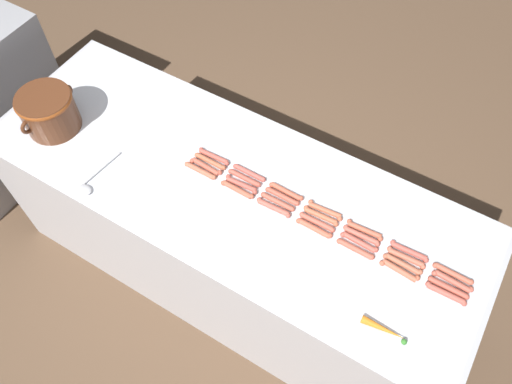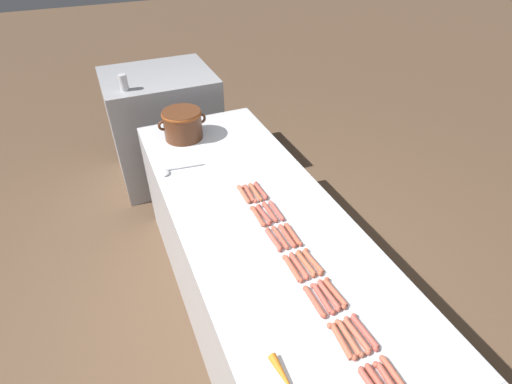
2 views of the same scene
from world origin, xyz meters
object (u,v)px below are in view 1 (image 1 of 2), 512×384
hot_dog_5 (237,190)px  hot_dog_25 (286,191)px  hot_dog_16 (361,236)px  bean_pot (48,110)px  hot_dog_8 (403,264)px  hot_dog_9 (359,242)px  hot_dog_7 (448,288)px  hot_dog_22 (409,251)px  hot_dog_17 (321,216)px  hot_dog_0 (446,294)px  hot_dog_18 (282,196)px  hot_dog_6 (200,171)px  hot_dog_20 (210,161)px  hot_dog_23 (365,230)px  hot_dog_21 (453,274)px  hot_dog_11 (278,202)px  hot_dog_14 (452,281)px  hot_dog_24 (325,210)px  hot_dog_3 (314,228)px  carrot (384,330)px  hot_dog_26 (249,173)px  hot_dog_2 (355,249)px  hot_dog_12 (241,184)px  hot_dog_13 (206,167)px  hot_dog_19 (245,178)px  serving_spoon (91,182)px  hot_dog_15 (406,258)px  hot_dog_4 (274,208)px  hot_dog_10 (317,222)px  hot_dog_1 (400,270)px  hot_dog_27 (214,156)px

hot_dog_5 → hot_dog_25: bearing=-61.6°
hot_dog_16 → bean_pot: 1.54m
hot_dog_8 → hot_dog_9: bearing=89.7°
hot_dog_7 → hot_dog_22: (0.07, 0.19, 0.00)m
hot_dog_17 → hot_dog_0: bearing=-96.4°
hot_dog_18 → hot_dog_9: bearing=-95.1°
hot_dog_6 → hot_dog_22: size_ratio=1.00×
hot_dog_20 → hot_dog_23: size_ratio=1.00×
hot_dog_9 → hot_dog_21: bearing=-80.6°
hot_dog_8 → bean_pot: (-0.17, 1.72, 0.10)m
hot_dog_11 → hot_dog_14: 0.78m
hot_dog_18 → hot_dog_21: 0.76m
hot_dog_17 → hot_dog_24: bearing=-5.0°
hot_dog_3 → hot_dog_14: size_ratio=1.00×
hot_dog_5 → carrot: (-0.25, -0.80, 0.00)m
hot_dog_26 → hot_dog_0: bearing=-96.0°
hot_dog_18 → hot_dog_20: size_ratio=1.00×
hot_dog_22 → hot_dog_2: bearing=118.2°
hot_dog_12 → hot_dog_13: (-0.00, 0.19, 0.00)m
hot_dog_22 → hot_dog_25: 0.57m
hot_dog_2 → hot_dog_8: same height
hot_dog_18 → hot_dog_19: 0.19m
hot_dog_11 → carrot: 0.68m
serving_spoon → hot_dog_24: bearing=-67.3°
hot_dog_7 → hot_dog_18: 0.77m
hot_dog_15 → hot_dog_23: size_ratio=1.00×
hot_dog_15 → hot_dog_26: bearing=87.3°
hot_dog_21 → hot_dog_20: bearing=91.6°
hot_dog_4 → hot_dog_14: same height
hot_dog_6 → hot_dog_20: same height
hot_dog_22 → hot_dog_23: same height
hot_dog_21 → hot_dog_23: size_ratio=1.00×
hot_dog_10 → hot_dog_24: same height
hot_dog_14 → hot_dog_18: (0.00, 0.77, 0.00)m
hot_dog_2 → hot_dog_25: (0.10, 0.38, 0.00)m
hot_dog_15 → hot_dog_26: size_ratio=1.00×
hot_dog_0 → hot_dog_9: 0.38m
hot_dog_0 → hot_dog_17: same height
bean_pot → hot_dog_6: bearing=-80.2°
hot_dog_12 → hot_dog_16: (0.04, -0.57, 0.00)m
hot_dog_0 → hot_dog_23: 0.40m
hot_dog_24 → hot_dog_13: bearing=97.0°
hot_dog_9 → hot_dog_14: (0.03, -0.39, 0.00)m
hot_dog_1 → hot_dog_3: bearing=90.5°
hot_dog_8 → hot_dog_26: same height
hot_dog_2 → hot_dog_21: bearing=-75.3°
hot_dog_12 → hot_dog_21: bearing=-86.0°
hot_dog_1 → hot_dog_6: size_ratio=1.00×
hot_dog_23 → hot_dog_27: 0.76m
hot_dog_3 → hot_dog_13: (0.03, 0.57, 0.00)m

